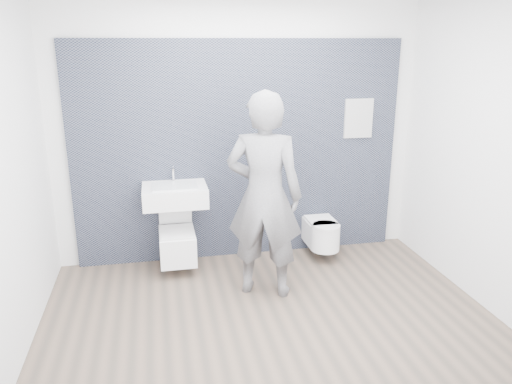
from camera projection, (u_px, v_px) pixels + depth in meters
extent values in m
plane|color=brown|center=(270.00, 318.00, 4.45)|extent=(4.00, 4.00, 0.00)
plane|color=silver|center=(239.00, 134.00, 5.45)|extent=(4.00, 0.00, 4.00)
plane|color=silver|center=(336.00, 233.00, 2.64)|extent=(4.00, 0.00, 4.00)
plane|color=silver|center=(6.00, 179.00, 3.66)|extent=(0.00, 3.00, 3.00)
plane|color=silver|center=(490.00, 155.00, 4.43)|extent=(0.00, 3.00, 3.00)
cube|color=black|center=(241.00, 253.00, 5.83)|extent=(3.60, 0.06, 2.40)
cube|color=white|center=(175.00, 195.00, 5.18)|extent=(0.66, 0.50, 0.20)
cube|color=silver|center=(175.00, 187.00, 5.14)|extent=(0.46, 0.33, 0.03)
cylinder|color=silver|center=(173.00, 174.00, 5.31)|extent=(0.02, 0.02, 0.17)
cylinder|color=silver|center=(173.00, 168.00, 5.24)|extent=(0.02, 0.11, 0.02)
cylinder|color=silver|center=(175.00, 203.00, 5.44)|extent=(0.04, 0.04, 0.13)
cube|color=white|center=(177.00, 246.00, 5.32)|extent=(0.37, 0.54, 0.31)
cylinder|color=silver|center=(177.00, 235.00, 5.25)|extent=(0.26, 0.26, 0.03)
cube|color=white|center=(177.00, 232.00, 5.24)|extent=(0.35, 0.43, 0.02)
cube|color=white|center=(175.00, 209.00, 5.36)|extent=(0.35, 0.16, 0.37)
cube|color=silver|center=(177.00, 247.00, 5.58)|extent=(0.10, 0.06, 0.08)
cube|color=white|center=(320.00, 232.00, 5.71)|extent=(0.32, 0.38, 0.27)
cylinder|color=white|center=(325.00, 238.00, 5.54)|extent=(0.32, 0.32, 0.27)
cube|color=white|center=(321.00, 221.00, 5.65)|extent=(0.30, 0.36, 0.03)
cylinder|color=white|center=(326.00, 226.00, 5.48)|extent=(0.30, 0.30, 0.03)
cube|color=silver|center=(315.00, 235.00, 5.89)|extent=(0.09, 0.06, 0.08)
cube|color=silver|center=(351.00, 245.00, 6.05)|extent=(0.33, 0.03, 0.44)
imported|color=slate|center=(264.00, 196.00, 4.66)|extent=(0.84, 0.70, 1.97)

